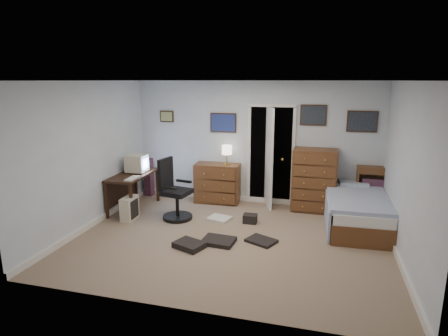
# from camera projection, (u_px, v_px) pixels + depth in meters

# --- Properties ---
(floor) EXTENTS (5.00, 4.00, 0.02)m
(floor) POSITION_uv_depth(u_px,v_px,m) (231.00, 239.00, 6.06)
(floor) COLOR gray
(floor) RESTS_ON ground
(computer_desk) EXTENTS (0.60, 1.26, 0.72)m
(computer_desk) POSITION_uv_depth(u_px,v_px,m) (129.00, 182.00, 7.36)
(computer_desk) COLOR black
(computer_desk) RESTS_ON floor
(crt_monitor) EXTENTS (0.38, 0.35, 0.35)m
(crt_monitor) POSITION_uv_depth(u_px,v_px,m) (137.00, 163.00, 7.39)
(crt_monitor) COLOR beige
(crt_monitor) RESTS_ON computer_desk
(keyboard) EXTENTS (0.15, 0.39, 0.02)m
(keyboard) POSITION_uv_depth(u_px,v_px,m) (132.00, 178.00, 6.92)
(keyboard) COLOR beige
(keyboard) RESTS_ON computer_desk
(pc_tower) EXTENTS (0.21, 0.41, 0.43)m
(pc_tower) POSITION_uv_depth(u_px,v_px,m) (130.00, 208.00, 6.85)
(pc_tower) COLOR beige
(pc_tower) RESTS_ON floor
(office_chair) EXTENTS (0.63, 0.63, 1.13)m
(office_chair) POSITION_uv_depth(u_px,v_px,m) (174.00, 196.00, 6.87)
(office_chair) COLOR black
(office_chair) RESTS_ON floor
(media_stack) EXTENTS (0.18, 0.18, 0.83)m
(media_stack) POSITION_uv_depth(u_px,v_px,m) (149.00, 177.00, 8.27)
(media_stack) COLOR maroon
(media_stack) RESTS_ON floor
(low_dresser) EXTENTS (0.94, 0.51, 0.82)m
(low_dresser) POSITION_uv_depth(u_px,v_px,m) (218.00, 183.00, 7.81)
(low_dresser) COLOR brown
(low_dresser) RESTS_ON floor
(table_lamp) EXTENTS (0.22, 0.22, 0.40)m
(table_lamp) POSITION_uv_depth(u_px,v_px,m) (227.00, 150.00, 7.60)
(table_lamp) COLOR gold
(table_lamp) RESTS_ON low_dresser
(doorway) EXTENTS (0.96, 1.12, 2.05)m
(doorway) POSITION_uv_depth(u_px,v_px,m) (273.00, 153.00, 7.88)
(doorway) COLOR black
(doorway) RESTS_ON floor
(tall_dresser) EXTENTS (0.85, 0.51, 1.23)m
(tall_dresser) POSITION_uv_depth(u_px,v_px,m) (314.00, 180.00, 7.26)
(tall_dresser) COLOR brown
(tall_dresser) RESTS_ON floor
(headboard_bookcase) EXTENTS (1.03, 0.29, 0.92)m
(headboard_bookcase) POSITION_uv_depth(u_px,v_px,m) (384.00, 190.00, 7.07)
(headboard_bookcase) COLOR brown
(headboard_bookcase) RESTS_ON floor
(bed) EXTENTS (1.08, 1.93, 0.62)m
(bed) POSITION_uv_depth(u_px,v_px,m) (356.00, 210.00, 6.53)
(bed) COLOR brown
(bed) RESTS_ON floor
(wall_posters) EXTENTS (4.38, 0.04, 0.60)m
(wall_posters) POSITION_uv_depth(u_px,v_px,m) (283.00, 120.00, 7.38)
(wall_posters) COLOR #331E11
(wall_posters) RESTS_ON floor
(floor_clutter) EXTENTS (1.57, 1.67, 0.15)m
(floor_clutter) POSITION_uv_depth(u_px,v_px,m) (222.00, 234.00, 6.14)
(floor_clutter) COLOR silver
(floor_clutter) RESTS_ON floor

